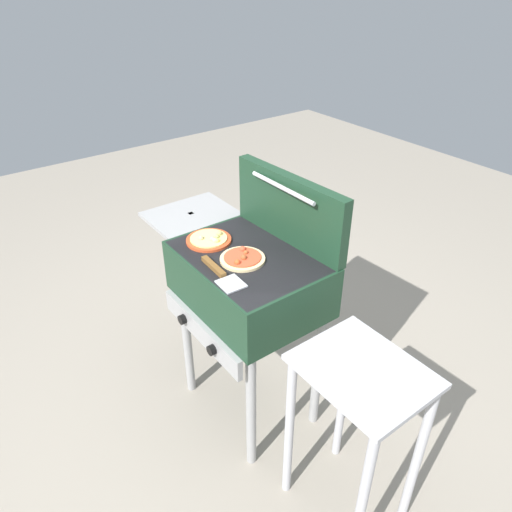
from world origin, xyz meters
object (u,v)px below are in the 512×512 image
object	(u,v)px
pizza_pepperoni	(242,258)
spatula	(221,274)
grill	(246,282)
prep_table	(356,413)
pizza_cheese	(209,239)

from	to	relation	value
pizza_pepperoni	spatula	size ratio (longest dim) A/B	0.71
grill	pizza_pepperoni	size ratio (longest dim) A/B	5.14
pizza_pepperoni	prep_table	bearing A→B (deg)	3.98
pizza_cheese	spatula	bearing A→B (deg)	-22.42
grill	pizza_pepperoni	bearing A→B (deg)	-52.20
grill	spatula	world-z (taller)	spatula
pizza_pepperoni	prep_table	distance (m)	0.74
spatula	prep_table	distance (m)	0.72
spatula	prep_table	xyz separation A→B (m)	(0.60, 0.18, -0.36)
grill	prep_table	bearing A→B (deg)	0.37
grill	pizza_pepperoni	distance (m)	0.16
spatula	pizza_cheese	bearing A→B (deg)	157.58
pizza_pepperoni	spatula	xyz separation A→B (m)	(0.04, -0.13, -0.00)
pizza_cheese	prep_table	bearing A→B (deg)	4.85
pizza_cheese	spatula	size ratio (longest dim) A/B	0.75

